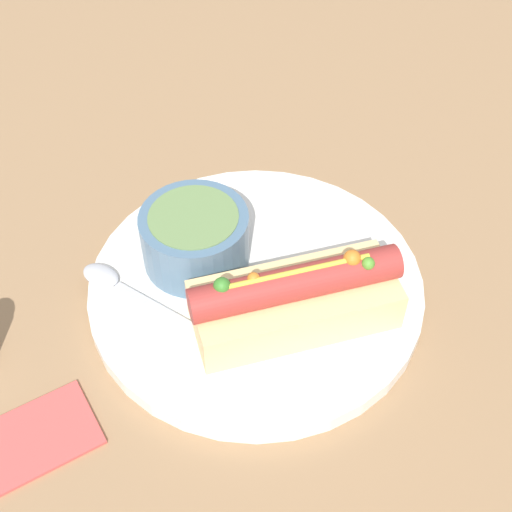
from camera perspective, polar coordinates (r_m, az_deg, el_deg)
ground_plane at (r=0.65m, az=0.00°, el=-3.00°), size 4.00×4.00×0.00m
dinner_plate at (r=0.64m, az=0.00°, el=-2.54°), size 0.30×0.30×0.02m
hot_dog at (r=0.59m, az=3.13°, el=-3.44°), size 0.18×0.08×0.07m
soup_bowl at (r=0.64m, az=-4.90°, el=1.59°), size 0.10×0.10×0.05m
spoon at (r=0.64m, az=-10.38°, el=-2.66°), size 0.13×0.13×0.01m
napkin at (r=0.59m, az=-18.33°, el=-14.09°), size 0.13×0.10×0.01m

